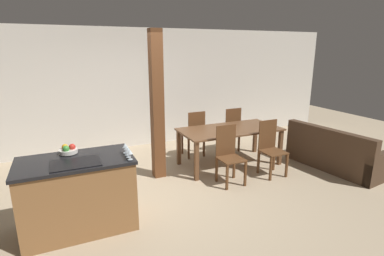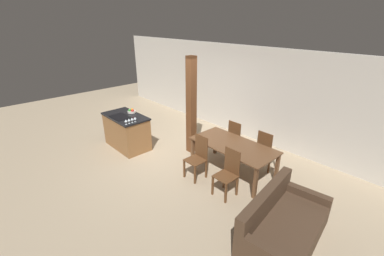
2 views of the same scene
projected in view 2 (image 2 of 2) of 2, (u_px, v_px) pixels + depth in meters
name	position (u px, v px, depth m)	size (l,w,h in m)	color
ground_plane	(171.00, 156.00, 6.83)	(16.00, 16.00, 0.00)	tan
wall_back	(234.00, 90.00, 7.91)	(11.20, 0.08, 2.70)	silver
kitchen_island	(127.00, 131.00, 7.19)	(1.37, 0.78, 0.95)	olive
fruit_bowl	(132.00, 111.00, 7.18)	(0.23, 0.23, 0.12)	silver
wine_glass_near	(126.00, 121.00, 6.36)	(0.07, 0.07, 0.13)	silver
wine_glass_middle	(129.00, 120.00, 6.41)	(0.07, 0.07, 0.13)	silver
wine_glass_far	(132.00, 119.00, 6.47)	(0.07, 0.07, 0.13)	silver
wine_glass_end	(135.00, 118.00, 6.52)	(0.07, 0.07, 0.13)	silver
dining_table	(233.00, 148.00, 5.88)	(1.96, 0.96, 0.74)	brown
dining_chair_near_left	(198.00, 156.00, 5.79)	(0.40, 0.40, 1.00)	brown
dining_chair_near_right	(228.00, 172.00, 5.19)	(0.40, 0.40, 1.00)	brown
dining_chair_far_left	(236.00, 138.00, 6.67)	(0.40, 0.40, 1.00)	brown
dining_chair_far_right	(266.00, 150.00, 6.07)	(0.40, 0.40, 1.00)	brown
couch	(283.00, 226.00, 4.18)	(1.14, 1.88, 0.82)	#473323
timber_post	(191.00, 107.00, 6.63)	(0.20, 0.20, 2.57)	brown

